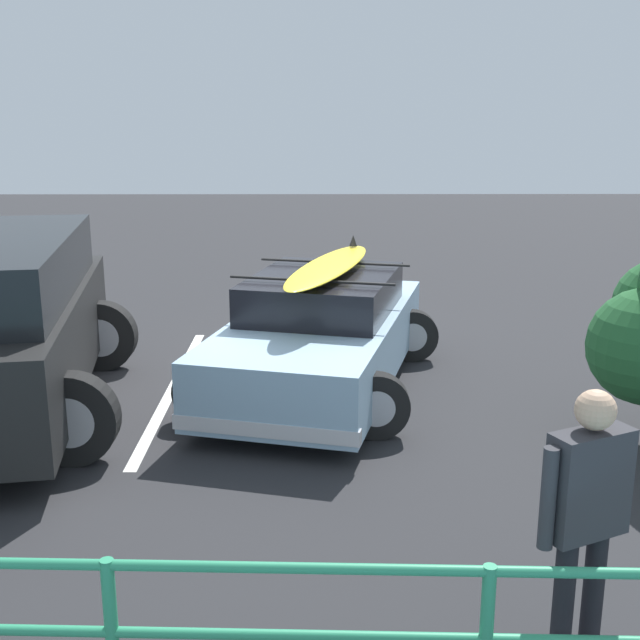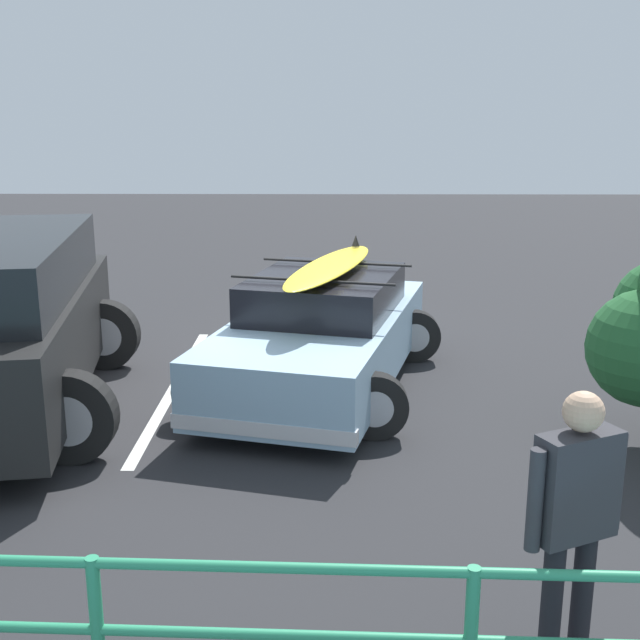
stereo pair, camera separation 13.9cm
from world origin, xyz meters
The scene contains 5 objects.
ground_plane centered at (0.00, 0.00, -0.01)m, with size 44.00×44.00×0.02m, color #28282B.
parking_stripe centered at (1.21, 0.16, 0.00)m, with size 4.43×0.12×0.00m, color silver.
sedan_car centered at (-0.47, 0.13, 0.63)m, with size 2.98×4.45×1.56m.
person_bystander centered at (-1.88, 4.87, 0.98)m, with size 0.58×0.37×1.64m.
railing_fence centered at (0.62, 5.28, 0.61)m, with size 7.59×0.34×0.91m.
Camera 1 is at (-0.41, 8.80, 3.04)m, focal length 45.00 mm.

